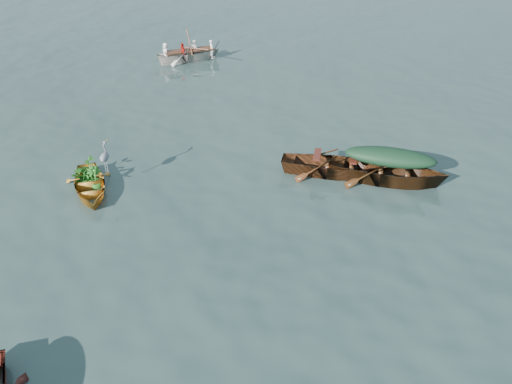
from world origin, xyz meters
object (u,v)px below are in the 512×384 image
yellow_dinghy (91,192)px  green_tarp_boat (386,182)px  heron (105,162)px  open_wooden_boat (333,174)px  rowed_boat (190,61)px

yellow_dinghy → green_tarp_boat: size_ratio=0.63×
heron → open_wooden_boat: bearing=-13.9°
green_tarp_boat → open_wooden_boat: green_tarp_boat is taller
yellow_dinghy → open_wooden_boat: 7.19m
green_tarp_boat → heron: heron is taller
yellow_dinghy → green_tarp_boat: green_tarp_boat is taller
yellow_dinghy → rowed_boat: size_ratio=0.70×
rowed_boat → yellow_dinghy: bearing=151.0°
yellow_dinghy → rowed_boat: bearing=62.4°
green_tarp_boat → heron: bearing=107.4°
yellow_dinghy → rowed_boat: (-0.47, 11.95, 0.00)m
yellow_dinghy → open_wooden_boat: (6.86, 2.15, 0.00)m
green_tarp_boat → rowed_boat: size_ratio=1.10×
open_wooden_boat → heron: (-6.41, -1.83, 0.86)m
green_tarp_boat → heron: 8.20m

